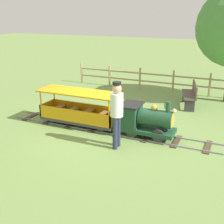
# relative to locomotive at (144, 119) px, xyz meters

# --- Properties ---
(ground_plane) EXTENTS (60.00, 60.00, 0.00)m
(ground_plane) POSITION_rel_locomotive_xyz_m (0.00, -1.02, -0.48)
(ground_plane) COLOR #75934C
(track) EXTENTS (0.75, 6.05, 0.04)m
(track) POSITION_rel_locomotive_xyz_m (0.00, -1.03, -0.47)
(track) COLOR gray
(track) RESTS_ON ground_plane
(locomotive) EXTENTS (0.71, 1.45, 0.99)m
(locomotive) POSITION_rel_locomotive_xyz_m (0.00, 0.00, 0.00)
(locomotive) COLOR #1E472D
(locomotive) RESTS_ON ground_plane
(passenger_car) EXTENTS (0.81, 2.35, 0.97)m
(passenger_car) POSITION_rel_locomotive_xyz_m (0.00, -1.93, -0.06)
(passenger_car) COLOR #3F3F3F
(passenger_car) RESTS_ON ground_plane
(conductor_person) EXTENTS (0.30, 0.30, 1.62)m
(conductor_person) POSITION_rel_locomotive_xyz_m (0.88, -0.40, 0.47)
(conductor_person) COLOR #282D47
(conductor_person) RESTS_ON ground_plane
(park_bench) EXTENTS (1.36, 0.70, 0.82)m
(park_bench) POSITION_rel_locomotive_xyz_m (-3.10, 0.63, -0.07)
(park_bench) COLOR brown
(park_bench) RESTS_ON ground_plane
(fence_section) EXTENTS (0.08, 7.13, 0.90)m
(fence_section) POSITION_rel_locomotive_xyz_m (-4.68, -1.03, 0.00)
(fence_section) COLOR tan
(fence_section) RESTS_ON ground_plane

